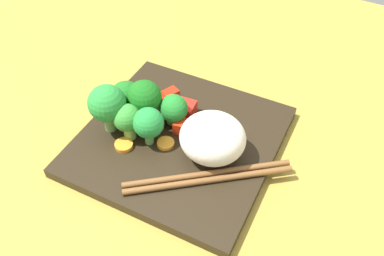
# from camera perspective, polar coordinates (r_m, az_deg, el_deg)

# --- Properties ---
(ground_plane) EXTENTS (1.10, 1.10, 0.02)m
(ground_plane) POSITION_cam_1_polar(r_m,az_deg,el_deg) (0.60, -1.76, -2.92)
(ground_plane) COLOR olive
(square_plate) EXTENTS (0.27, 0.27, 0.02)m
(square_plate) POSITION_cam_1_polar(r_m,az_deg,el_deg) (0.58, -1.80, -1.77)
(square_plate) COLOR black
(square_plate) RESTS_ON ground_plane
(rice_mound) EXTENTS (0.10, 0.10, 0.07)m
(rice_mound) POSITION_cam_1_polar(r_m,az_deg,el_deg) (0.53, 2.91, -1.42)
(rice_mound) COLOR white
(rice_mound) RESTS_ON square_plate
(broccoli_floret_0) EXTENTS (0.05, 0.05, 0.07)m
(broccoli_floret_0) POSITION_cam_1_polar(r_m,az_deg,el_deg) (0.58, -6.70, 4.19)
(broccoli_floret_0) COLOR #559A43
(broccoli_floret_0) RESTS_ON square_plate
(broccoli_floret_1) EXTENTS (0.05, 0.05, 0.08)m
(broccoli_floret_1) POSITION_cam_1_polar(r_m,az_deg,el_deg) (0.57, -11.83, 3.27)
(broccoli_floret_1) COLOR #709F4E
(broccoli_floret_1) RESTS_ON square_plate
(broccoli_floret_2) EXTENTS (0.04, 0.04, 0.05)m
(broccoli_floret_2) POSITION_cam_1_polar(r_m,az_deg,el_deg) (0.58, -2.61, 2.65)
(broccoli_floret_2) COLOR #7CB75D
(broccoli_floret_2) RESTS_ON square_plate
(broccoli_floret_3) EXTENTS (0.05, 0.05, 0.06)m
(broccoli_floret_3) POSITION_cam_1_polar(r_m,az_deg,el_deg) (0.60, -9.21, 4.36)
(broccoli_floret_3) COLOR #76B158
(broccoli_floret_3) RESTS_ON square_plate
(broccoli_floret_4) EXTENTS (0.04, 0.04, 0.06)m
(broccoli_floret_4) POSITION_cam_1_polar(r_m,az_deg,el_deg) (0.55, -6.13, 0.64)
(broccoli_floret_4) COLOR #5A964B
(broccoli_floret_4) RESTS_ON square_plate
(broccoli_floret_5) EXTENTS (0.04, 0.04, 0.06)m
(broccoli_floret_5) POSITION_cam_1_polar(r_m,az_deg,el_deg) (0.56, -9.10, 1.24)
(broccoli_floret_5) COLOR #73A543
(broccoli_floret_5) RESTS_ON square_plate
(carrot_slice_0) EXTENTS (0.03, 0.03, 0.00)m
(carrot_slice_0) POSITION_cam_1_polar(r_m,az_deg,el_deg) (0.59, -5.38, 0.16)
(carrot_slice_0) COLOR orange
(carrot_slice_0) RESTS_ON square_plate
(carrot_slice_1) EXTENTS (0.03, 0.03, 0.01)m
(carrot_slice_1) POSITION_cam_1_polar(r_m,az_deg,el_deg) (0.57, -9.53, -2.35)
(carrot_slice_1) COLOR orange
(carrot_slice_1) RESTS_ON square_plate
(carrot_slice_2) EXTENTS (0.04, 0.04, 0.00)m
(carrot_slice_2) POSITION_cam_1_polar(r_m,az_deg,el_deg) (0.63, -5.00, 3.96)
(carrot_slice_2) COLOR orange
(carrot_slice_2) RESTS_ON square_plate
(carrot_slice_3) EXTENTS (0.03, 0.03, 0.01)m
(carrot_slice_3) POSITION_cam_1_polar(r_m,az_deg,el_deg) (0.57, -3.71, -2.16)
(carrot_slice_3) COLOR orange
(carrot_slice_3) RESTS_ON square_plate
(pepper_chunk_0) EXTENTS (0.04, 0.03, 0.02)m
(pepper_chunk_0) POSITION_cam_1_polar(r_m,az_deg,el_deg) (0.61, -4.39, 2.48)
(pepper_chunk_0) COLOR red
(pepper_chunk_0) RESTS_ON square_plate
(pepper_chunk_1) EXTENTS (0.03, 0.03, 0.02)m
(pepper_chunk_1) POSITION_cam_1_polar(r_m,az_deg,el_deg) (0.63, -3.03, 4.48)
(pepper_chunk_1) COLOR red
(pepper_chunk_1) RESTS_ON square_plate
(pepper_chunk_2) EXTENTS (0.02, 0.03, 0.02)m
(pepper_chunk_2) POSITION_cam_1_polar(r_m,az_deg,el_deg) (0.58, -1.52, 0.24)
(pepper_chunk_2) COLOR red
(pepper_chunk_2) RESTS_ON square_plate
(pepper_chunk_3) EXTENTS (0.03, 0.03, 0.02)m
(pepper_chunk_3) POSITION_cam_1_polar(r_m,az_deg,el_deg) (0.60, -0.95, 2.68)
(pepper_chunk_3) COLOR red
(pepper_chunk_3) RESTS_ON square_plate
(chicken_piece_0) EXTENTS (0.04, 0.05, 0.03)m
(chicken_piece_0) POSITION_cam_1_polar(r_m,az_deg,el_deg) (0.59, -7.74, 1.09)
(chicken_piece_0) COLOR tan
(chicken_piece_0) RESTS_ON square_plate
(chicken_piece_2) EXTENTS (0.04, 0.04, 0.02)m
(chicken_piece_2) POSITION_cam_1_polar(r_m,az_deg,el_deg) (0.60, -9.57, 1.75)
(chicken_piece_2) COLOR tan
(chicken_piece_2) RESTS_ON square_plate
(chopstick_pair) EXTENTS (0.15, 0.19, 0.01)m
(chopstick_pair) POSITION_cam_1_polar(r_m,az_deg,el_deg) (0.53, 2.28, -6.87)
(chopstick_pair) COLOR brown
(chopstick_pair) RESTS_ON square_plate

